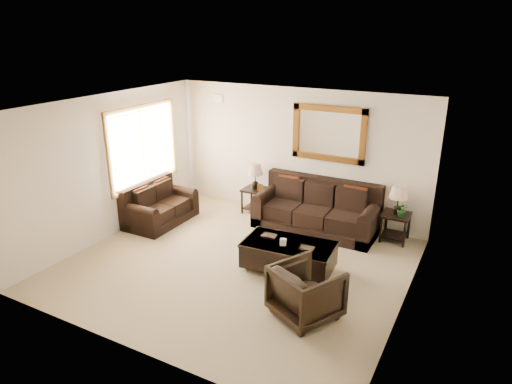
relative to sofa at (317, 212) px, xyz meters
The scene contains 11 objects.
room 2.36m from the sofa, 108.22° to the right, with size 5.51×5.01×2.71m.
window 3.75m from the sofa, 161.46° to the right, with size 0.07×1.96×1.66m.
mirror 1.56m from the sofa, 90.00° to the left, with size 1.50×0.06×1.10m.
air_vent 3.28m from the sofa, behind, with size 0.25×0.02×0.18m, color #999999.
sofa is the anchor object (origin of this frame).
loveseat 3.25m from the sofa, 157.78° to the right, with size 0.88×1.49×0.84m.
end_table_left 1.55m from the sofa, behind, with size 0.50×0.50×1.09m.
end_table_right 1.55m from the sofa, ahead, with size 0.50×0.50×1.10m.
coffee_table 1.82m from the sofa, 83.62° to the right, with size 1.54×0.91×0.63m.
armchair 2.99m from the sofa, 71.80° to the right, with size 0.82×0.77×0.85m, color black.
potted_plant 1.64m from the sofa, ahead, with size 0.24×0.27×0.21m, color #1D531C.
Camera 1 is at (3.56, -5.93, 3.84)m, focal length 32.00 mm.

